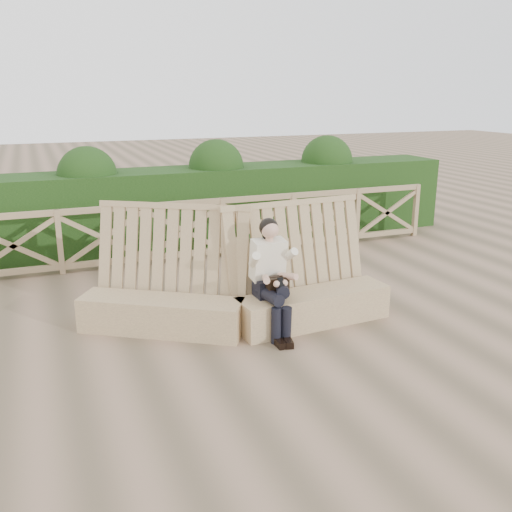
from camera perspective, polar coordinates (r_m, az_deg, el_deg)
name	(u,v)px	position (r m, az deg, el deg)	size (l,w,h in m)	color
ground	(256,333)	(7.35, -0.02, -7.70)	(60.00, 60.00, 0.00)	brown
bench	(238,296)	(7.45, -1.82, -4.06)	(4.00, 1.78, 1.58)	#86694C
woman	(272,273)	(7.15, 1.58, -1.75)	(0.42, 0.90, 1.46)	black
guardrail	(185,231)	(10.34, -7.16, 2.53)	(10.10, 0.09, 1.10)	#826A4B
hedge	(169,208)	(11.44, -8.72, 4.80)	(12.00, 1.20, 1.50)	black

